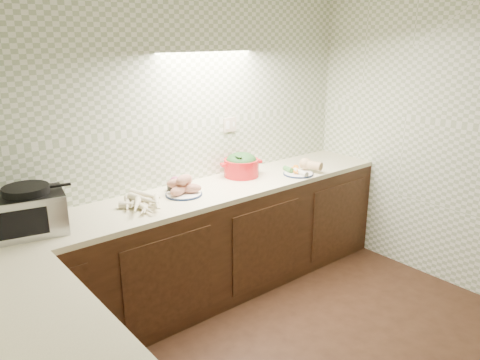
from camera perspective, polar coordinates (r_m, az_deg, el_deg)
room at (r=2.34m, az=15.60°, el=6.13°), size 3.60×3.60×2.60m
counter at (r=2.83m, az=-7.09°, el=-17.37°), size 3.60×3.60×0.90m
toaster_oven at (r=3.10m, az=-24.35°, el=-3.48°), size 0.47×0.40×0.29m
parsnip_pile at (r=3.34m, az=-11.45°, el=-2.68°), size 0.44×0.36×0.08m
sweet_potato_plate at (r=3.53m, az=-6.97°, el=-0.92°), size 0.28×0.28×0.16m
onion_bowl at (r=3.64m, az=-7.73°, el=-0.65°), size 0.15×0.15×0.12m
dutch_oven at (r=3.96m, az=0.17°, el=1.87°), size 0.37×0.37×0.21m
veg_plate at (r=4.10m, az=7.49°, el=1.46°), size 0.32×0.29×0.12m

